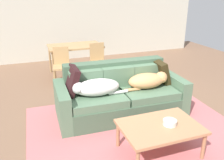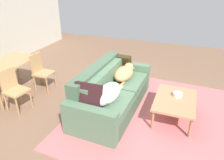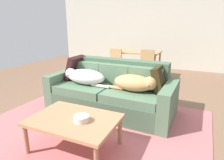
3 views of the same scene
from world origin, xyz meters
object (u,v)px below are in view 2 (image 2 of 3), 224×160
(dining_table, at_px, (6,66))
(dog_on_right_cushion, at_px, (124,73))
(coffee_table, at_px, (175,101))
(couch, at_px, (111,93))
(bowl_on_coffee_table, at_px, (178,94))
(throw_pillow_by_right_arm, at_px, (122,64))
(dining_chair_near_right, at_px, (41,70))
(dog_on_left_cushion, at_px, (108,94))
(throw_pillow_by_left_arm, at_px, (88,97))
(dining_chair_near_left, at_px, (14,88))

(dining_table, bearing_deg, dog_on_right_cushion, -73.04)
(coffee_table, bearing_deg, dining_table, 95.54)
(couch, height_order, dining_table, couch)
(dining_table, bearing_deg, bowl_on_coffee_table, -82.57)
(throw_pillow_by_right_arm, height_order, dining_chair_near_right, dining_chair_near_right)
(dog_on_left_cushion, height_order, dog_on_right_cushion, dog_on_right_cushion)
(throw_pillow_by_left_arm, height_order, bowl_on_coffee_table, throw_pillow_by_left_arm)
(couch, relative_size, bowl_on_coffee_table, 12.32)
(dog_on_left_cushion, height_order, dining_chair_near_left, dining_chair_near_left)
(throw_pillow_by_left_arm, relative_size, coffee_table, 0.45)
(dog_on_left_cushion, relative_size, dining_chair_near_left, 1.06)
(dining_table, distance_m, dining_chair_near_right, 0.75)
(coffee_table, relative_size, dining_chair_near_right, 1.18)
(dog_on_left_cushion, height_order, throw_pillow_by_left_arm, throw_pillow_by_left_arm)
(dog_on_left_cushion, distance_m, bowl_on_coffee_table, 1.36)
(dining_chair_near_left, xyz_separation_m, dining_chair_near_right, (0.90, 0.03, 0.01))
(coffee_table, bearing_deg, throw_pillow_by_left_arm, 123.63)
(dog_on_right_cushion, height_order, dining_chair_near_left, dining_chair_near_left)
(dog_on_left_cushion, relative_size, throw_pillow_by_right_arm, 2.18)
(throw_pillow_by_right_arm, bearing_deg, dog_on_left_cushion, -172.90)
(throw_pillow_by_left_arm, relative_size, dining_chair_near_left, 0.55)
(coffee_table, distance_m, bowl_on_coffee_table, 0.15)
(dining_table, relative_size, dining_chair_near_left, 1.55)
(dog_on_right_cushion, relative_size, throw_pillow_by_right_arm, 1.98)
(throw_pillow_by_right_arm, bearing_deg, dining_table, 115.56)
(bowl_on_coffee_table, xyz_separation_m, dining_chair_near_left, (-0.94, 3.10, 0.02))
(dog_on_right_cushion, relative_size, dining_chair_near_left, 0.97)
(throw_pillow_by_right_arm, xyz_separation_m, bowl_on_coffee_table, (-0.65, -1.33, -0.20))
(dog_on_right_cushion, distance_m, throw_pillow_by_right_arm, 0.40)
(couch, relative_size, dining_table, 1.68)
(bowl_on_coffee_table, distance_m, dining_chair_near_left, 3.24)
(dog_on_right_cushion, bearing_deg, coffee_table, -108.17)
(throw_pillow_by_left_arm, bearing_deg, dining_table, 76.57)
(bowl_on_coffee_table, bearing_deg, throw_pillow_by_left_arm, 126.63)
(throw_pillow_by_right_arm, distance_m, bowl_on_coffee_table, 1.50)
(dog_on_left_cushion, bearing_deg, dining_chair_near_right, 73.70)
(dog_on_left_cushion, relative_size, dog_on_right_cushion, 1.10)
(couch, relative_size, dog_on_right_cushion, 2.70)
(dog_on_right_cushion, xyz_separation_m, dining_chair_near_right, (-0.32, 1.97, -0.12))
(bowl_on_coffee_table, distance_m, dining_chair_near_right, 3.14)
(dog_on_left_cushion, bearing_deg, dog_on_right_cushion, 1.65)
(dog_on_left_cushion, bearing_deg, throw_pillow_by_left_arm, 150.07)
(bowl_on_coffee_table, bearing_deg, dining_table, 97.43)
(dining_table, bearing_deg, dining_chair_near_right, -51.30)
(couch, bearing_deg, throw_pillow_by_right_arm, 3.94)
(dog_on_left_cushion, bearing_deg, dining_chair_near_left, 99.46)
(throw_pillow_by_right_arm, bearing_deg, coffee_table, -120.58)
(throw_pillow_by_right_arm, height_order, dining_chair_near_left, throw_pillow_by_right_arm)
(dog_on_left_cushion, height_order, dining_chair_near_right, dining_chair_near_right)
(throw_pillow_by_left_arm, bearing_deg, throw_pillow_by_right_arm, -1.86)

